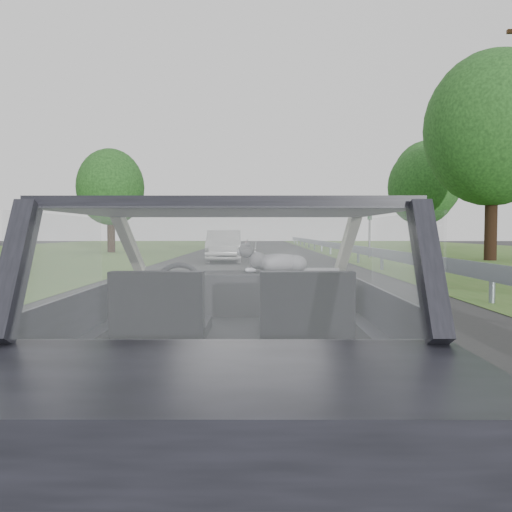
{
  "coord_description": "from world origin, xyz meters",
  "views": [
    {
      "loc": [
        0.13,
        -3.04,
        1.3
      ],
      "look_at": [
        0.13,
        0.59,
        1.12
      ],
      "focal_mm": 35.0,
      "sensor_mm": 36.0,
      "label": 1
    }
  ],
  "objects_px": {
    "highway_sign": "(370,233)",
    "subject_car": "(235,325)",
    "cat": "(279,262)",
    "other_car": "(224,246)"
  },
  "relations": [
    {
      "from": "other_car",
      "to": "highway_sign",
      "type": "height_order",
      "value": "highway_sign"
    },
    {
      "from": "highway_sign",
      "to": "subject_car",
      "type": "bearing_deg",
      "value": -82.37
    },
    {
      "from": "subject_car",
      "to": "cat",
      "type": "relative_size",
      "value": 7.37
    },
    {
      "from": "cat",
      "to": "highway_sign",
      "type": "distance_m",
      "value": 22.16
    },
    {
      "from": "subject_car",
      "to": "other_car",
      "type": "height_order",
      "value": "subject_car"
    },
    {
      "from": "subject_car",
      "to": "highway_sign",
      "type": "height_order",
      "value": "highway_sign"
    },
    {
      "from": "cat",
      "to": "other_car",
      "type": "height_order",
      "value": "other_car"
    },
    {
      "from": "subject_car",
      "to": "highway_sign",
      "type": "xyz_separation_m",
      "value": [
        5.81,
        22.12,
        0.54
      ]
    },
    {
      "from": "subject_car",
      "to": "highway_sign",
      "type": "bearing_deg",
      "value": 75.27
    },
    {
      "from": "cat",
      "to": "highway_sign",
      "type": "relative_size",
      "value": 0.22
    }
  ]
}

